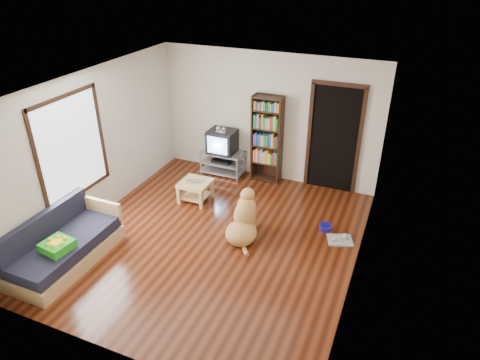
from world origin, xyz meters
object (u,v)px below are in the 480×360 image
at_px(laptop, 194,182).
at_px(bookshelf, 267,135).
at_px(dog_bowl, 325,227).
at_px(grey_rag, 340,240).
at_px(coffee_table, 195,187).
at_px(green_cushion, 57,246).
at_px(crt_tv, 223,141).
at_px(dog, 244,221).
at_px(tv_stand, 223,162).
at_px(sofa, 65,247).

height_order(laptop, bookshelf, bookshelf).
xyz_separation_m(laptop, bookshelf, (0.95, 1.36, 0.59)).
xyz_separation_m(dog_bowl, bookshelf, (-1.57, 1.33, 0.96)).
bearing_deg(grey_rag, dog_bowl, 140.19).
height_order(dog_bowl, coffee_table, coffee_table).
relative_size(green_cushion, coffee_table, 0.71).
xyz_separation_m(laptop, crt_tv, (-0.00, 1.29, 0.33)).
relative_size(dog_bowl, dog, 0.22).
distance_m(green_cushion, dog_bowl, 4.29).
height_order(dog_bowl, dog, dog).
bearing_deg(dog_bowl, dog, -148.81).
xyz_separation_m(green_cushion, bookshelf, (1.80, 3.95, 0.52)).
relative_size(crt_tv, dog, 0.59).
bearing_deg(bookshelf, dog_bowl, -40.24).
xyz_separation_m(tv_stand, dog, (1.30, -1.98, 0.03)).
height_order(bookshelf, sofa, bookshelf).
height_order(tv_stand, crt_tv, crt_tv).
bearing_deg(sofa, coffee_table, 67.82).
bearing_deg(green_cushion, grey_rag, 40.23).
height_order(green_cushion, tv_stand, green_cushion).
height_order(crt_tv, sofa, crt_tv).
bearing_deg(bookshelf, green_cushion, -114.50).
bearing_deg(coffee_table, green_cushion, -108.02).
height_order(dog_bowl, grey_rag, dog_bowl).
xyz_separation_m(green_cushion, dog, (2.15, 1.88, -0.18)).
xyz_separation_m(bookshelf, sofa, (-1.92, -3.72, -0.74)).
distance_m(sofa, coffee_table, 2.58).
bearing_deg(grey_rag, dog, -162.15).
bearing_deg(laptop, grey_rag, -24.66).
distance_m(tv_stand, sofa, 3.76).
distance_m(crt_tv, dog, 2.42).
bearing_deg(crt_tv, tv_stand, -90.00).
distance_m(green_cushion, laptop, 2.73).
relative_size(tv_stand, dog, 0.92).
relative_size(tv_stand, coffee_table, 1.64).
relative_size(sofa, dog, 1.84).
height_order(laptop, dog, dog).
xyz_separation_m(grey_rag, bookshelf, (-1.87, 1.58, 0.99)).
bearing_deg(dog, bookshelf, 99.51).
height_order(grey_rag, sofa, sofa).
height_order(grey_rag, crt_tv, crt_tv).
distance_m(green_cushion, bookshelf, 4.37).
bearing_deg(bookshelf, coffee_table, -125.46).
distance_m(dog_bowl, sofa, 4.24).
bearing_deg(bookshelf, crt_tv, -175.68).
bearing_deg(bookshelf, sofa, -117.32).
xyz_separation_m(green_cushion, crt_tv, (0.85, 3.88, 0.26)).
bearing_deg(grey_rag, laptop, 175.60).
bearing_deg(grey_rag, tv_stand, 152.23).
bearing_deg(dog_bowl, coffee_table, -179.93).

